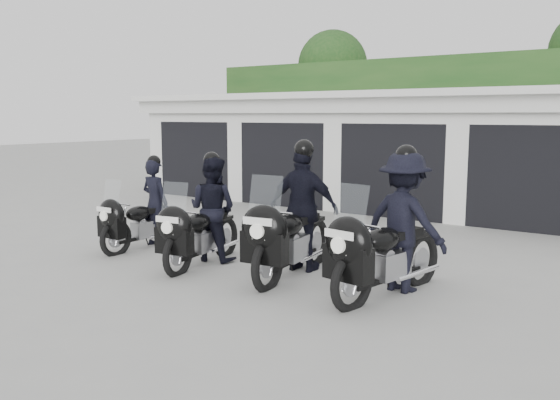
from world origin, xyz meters
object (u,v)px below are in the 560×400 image
Objects in this scene: police_bike_b at (206,215)px; police_bike_d at (396,229)px; police_bike_c at (298,216)px; police_bike_a at (144,211)px.

police_bike_b is 0.90× the size of police_bike_d.
police_bike_a is at bearing 175.54° from police_bike_c.
police_bike_c is at bearing -172.95° from police_bike_d.
police_bike_c is (3.24, 0.12, 0.20)m from police_bike_a.
police_bike_d is at bearing 0.56° from police_bike_a.
police_bike_d is at bearing -9.97° from police_bike_c.
police_bike_c is at bearing 1.00° from police_bike_b.
police_bike_b is 3.23m from police_bike_d.
police_bike_c reaches higher than police_bike_d.
police_bike_c is 1.02× the size of police_bike_d.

